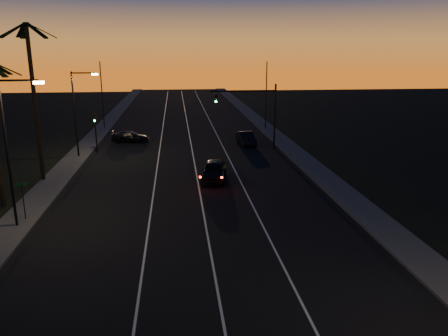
{
  "coord_description": "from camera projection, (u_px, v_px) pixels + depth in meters",
  "views": [
    {
      "loc": [
        -1.14,
        -6.06,
        10.53
      ],
      "look_at": [
        1.83,
        20.76,
        3.18
      ],
      "focal_mm": 35.0,
      "sensor_mm": 36.0,
      "label": 1
    }
  ],
  "objects": [
    {
      "name": "palm_far",
      "position": [
        33.0,
        88.0,
        34.17
      ],
      "size": [
        4.25,
        4.16,
        12.53
      ],
      "color": "black",
      "rests_on": "ground"
    },
    {
      "name": "signal_mast",
      "position": [
        253.0,
        105.0,
        46.55
      ],
      "size": [
        7.1,
        0.41,
        7.0
      ],
      "color": "black",
      "rests_on": "ground"
    },
    {
      "name": "right_car",
      "position": [
        246.0,
        138.0,
        49.65
      ],
      "size": [
        1.85,
        4.54,
        1.46
      ],
      "color": "black",
      "rests_on": "road"
    },
    {
      "name": "road",
      "position": [
        191.0,
        176.0,
        37.46
      ],
      "size": [
        20.0,
        170.0,
        0.01
      ],
      "primitive_type": "cube",
      "color": "black",
      "rests_on": "ground"
    },
    {
      "name": "signal_post",
      "position": [
        95.0,
        126.0,
        45.27
      ],
      "size": [
        0.28,
        0.37,
        4.2
      ],
      "color": "black",
      "rests_on": "ground"
    },
    {
      "name": "sidewalk_left",
      "position": [
        56.0,
        180.0,
        36.25
      ],
      "size": [
        2.4,
        170.0,
        0.16
      ],
      "primitive_type": "cube",
      "color": "#373735",
      "rests_on": "ground"
    },
    {
      "name": "lane_stripe_left",
      "position": [
        156.0,
        177.0,
        37.14
      ],
      "size": [
        0.12,
        160.0,
        0.01
      ],
      "primitive_type": "cube",
      "color": "silver",
      "rests_on": "road"
    },
    {
      "name": "far_pole_right",
      "position": [
        266.0,
        96.0,
        58.55
      ],
      "size": [
        0.14,
        0.14,
        9.0
      ],
      "primitive_type": "cylinder",
      "color": "black",
      "rests_on": "ground"
    },
    {
      "name": "lane_stripe_right",
      "position": [
        237.0,
        175.0,
        37.89
      ],
      "size": [
        0.12,
        160.0,
        0.01
      ],
      "primitive_type": "cube",
      "color": "silver",
      "rests_on": "road"
    },
    {
      "name": "cross_car",
      "position": [
        130.0,
        137.0,
        51.09
      ],
      "size": [
        4.51,
        2.21,
        1.26
      ],
      "color": "black",
      "rests_on": "road"
    },
    {
      "name": "street_sign",
      "position": [
        23.0,
        196.0,
        27.25
      ],
      "size": [
        0.7,
        0.06,
        2.6
      ],
      "color": "black",
      "rests_on": "ground"
    },
    {
      "name": "lead_car",
      "position": [
        214.0,
        170.0,
        36.16
      ],
      "size": [
        2.71,
        5.6,
        1.64
      ],
      "color": "black",
      "rests_on": "road"
    },
    {
      "name": "streetlight_left_far",
      "position": [
        78.0,
        107.0,
        42.67
      ],
      "size": [
        2.55,
        0.26,
        8.5
      ],
      "color": "black",
      "rests_on": "ground"
    },
    {
      "name": "lane_stripe_mid",
      "position": [
        197.0,
        176.0,
        37.51
      ],
      "size": [
        0.12,
        160.0,
        0.01
      ],
      "primitive_type": "cube",
      "color": "silver",
      "rests_on": "road"
    },
    {
      "name": "sidewalk_right",
      "position": [
        317.0,
        172.0,
        38.64
      ],
      "size": [
        2.4,
        170.0,
        0.16
      ],
      "primitive_type": "cube",
      "color": "#373735",
      "rests_on": "ground"
    },
    {
      "name": "streetlight_left_near",
      "position": [
        11.0,
        142.0,
        25.34
      ],
      "size": [
        2.55,
        0.26,
        9.0
      ],
      "color": "black",
      "rests_on": "ground"
    },
    {
      "name": "far_pole_left",
      "position": [
        102.0,
        96.0,
        59.09
      ],
      "size": [
        0.14,
        0.14,
        9.0
      ],
      "primitive_type": "cylinder",
      "color": "black",
      "rests_on": "ground"
    }
  ]
}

